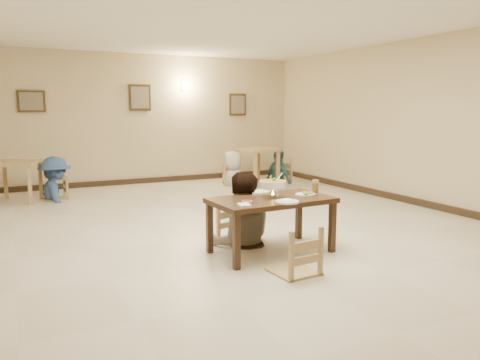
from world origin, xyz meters
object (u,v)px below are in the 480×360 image
chair_near (294,228)px  bg_chair_rr (279,160)px  bg_table_right (257,155)px  bg_diner_b (54,156)px  bg_chair_rl (233,165)px  bg_diner_d (279,149)px  chair_far (238,207)px  bg_table_left (16,169)px  drink_glass (315,186)px  main_diner (241,172)px  curry_warmer (273,184)px  bg_chair_lr (55,177)px  bg_diner_c (233,151)px  main_table (271,204)px

chair_near → bg_chair_rr: size_ratio=0.93×
bg_table_right → bg_diner_b: size_ratio=0.59×
bg_chair_rl → bg_diner_d: bearing=-72.1°
chair_far → bg_table_left: bearing=104.1°
bg_diner_b → drink_glass: bearing=-160.4°
chair_near → main_diner: (-0.02, 1.26, 0.45)m
curry_warmer → bg_chair_lr: bearing=113.8°
main_diner → bg_chair_rl: (1.91, 4.33, -0.48)m
bg_chair_rl → bg_diner_c: bg_diner_c is taller
bg_chair_rr → bg_diner_d: (-0.00, -0.00, 0.26)m
main_table → main_diner: main_diner is taller
chair_near → curry_warmer: size_ratio=2.75×
bg_chair_rl → bg_chair_rr: 1.23m
chair_far → main_diner: 0.49m
chair_near → main_diner: main_diner is taller
bg_diner_c → chair_near: bearing=7.1°
curry_warmer → bg_table_left: (-2.76, 4.82, -0.21)m
chair_far → bg_diner_c: bg_diner_c is taller
main_table → curry_warmer: 0.25m
bg_chair_rr → chair_far: bearing=-42.0°
main_diner → curry_warmer: (0.18, -0.51, -0.09)m
bg_table_left → chair_far: bearing=-58.4°
main_table → drink_glass: size_ratio=9.00×
main_table → curry_warmer: bearing=26.7°
bg_chair_lr → main_diner: bearing=20.5°
bg_chair_rl → bg_chair_rr: bearing=-72.1°
curry_warmer → bg_table_right: curry_warmer is taller
drink_glass → bg_table_left: 5.86m
drink_glass → bg_diner_d: size_ratio=0.10×
chair_near → bg_chair_rl: (1.89, 5.59, -0.03)m
bg_diner_b → bg_diner_c: (3.83, 0.08, -0.06)m
main_table → bg_table_left: size_ratio=1.51×
chair_near → drink_glass: size_ratio=5.95×
drink_glass → bg_chair_rr: (2.28, 4.75, -0.23)m
bg_chair_rr → bg_diner_d: bearing=-50.5°
bg_table_right → bg_chair_lr: (-4.44, -0.06, -0.25)m
bg_chair_rl → chair_near: bearing=179.6°
chair_near → bg_chair_lr: 5.84m
curry_warmer → bg_diner_d: bg_diner_d is taller
bg_table_left → bg_chair_lr: size_ratio=1.13×
main_diner → curry_warmer: main_diner is taller
curry_warmer → bg_table_left: bearing=119.8°
bg_table_right → bg_chair_rl: 0.65m
bg_chair_lr → chair_far: bearing=21.0°
curry_warmer → bg_chair_lr: size_ratio=0.41×
main_table → bg_chair_rl: bearing=67.4°
bg_table_right → bg_diner_d: size_ratio=0.63×
bg_table_left → bg_diner_b: bg_diner_b is taller
bg_table_left → bg_chair_rl: bg_chair_rl is taller
chair_near → bg_table_right: (2.51, 5.57, 0.19)m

